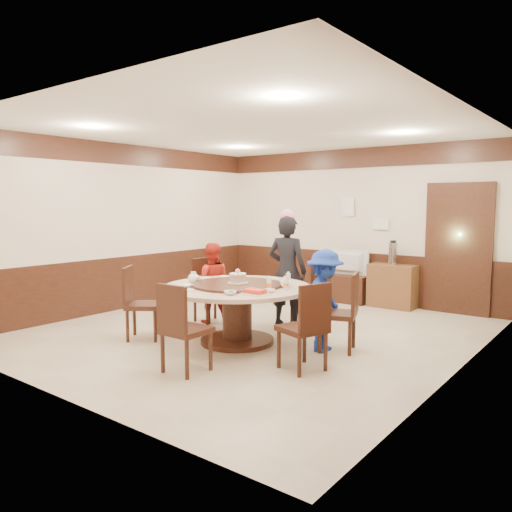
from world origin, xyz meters
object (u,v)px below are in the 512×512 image
Objects in this scene: banquet_table at (237,302)px; birthday_cake at (238,278)px; side_cabinet at (392,286)px; person_blue at (325,301)px; person_standing at (287,271)px; thermos at (393,254)px; person_red at (211,283)px; shrimp_platter at (255,292)px; television at (346,262)px; tv_stand at (346,288)px.

birthday_cake is (-0.02, 0.03, 0.31)m from banquet_table.
person_blue is at bearing -83.19° from side_cabinet.
person_standing is 1.30× the size of person_blue.
banquet_table is 1.52× the size of person_blue.
side_cabinet is 0.57m from thermos.
person_red reaches higher than side_cabinet.
side_cabinet is (0.15, 3.72, -0.40)m from shrimp_platter.
person_red is 1.52× the size of side_cabinet.
television is (-0.73, 3.69, -0.05)m from shrimp_platter.
birthday_cake is 0.89× the size of shrimp_platter.
person_blue is 3.29× the size of thermos.
person_standing reaches higher than person_blue.
side_cabinet is (0.88, 0.03, -0.35)m from television.
banquet_table is 0.73m from shrimp_platter.
person_standing reaches higher than shrimp_platter.
birthday_cake is at bearing 145.85° from shrimp_platter.
person_red reaches higher than birthday_cake.
banquet_table is 2.39× the size of television.
thermos is at bearing 87.92° from shrimp_platter.
television is at bearing 11.76° from person_blue.
side_cabinet is (0.88, 0.03, 0.12)m from tv_stand.
thermos is at bearing 78.03° from banquet_table.
birthday_cake is at bearing 114.27° from banquet_table.
television reaches higher than side_cabinet.
thermos is (0.87, 0.03, 0.21)m from television.
television is 2.09× the size of thermos.
side_cabinet reaches higher than tv_stand.
banquet_table is at bearing -65.73° from birthday_cake.
television is (-1.23, 2.96, 0.10)m from person_blue.
person_red reaches higher than tv_stand.
person_red is 1.19m from birthday_cake.
side_cabinet is (0.74, 2.18, -0.44)m from person_standing.
person_blue is at bearing 55.54° from shrimp_platter.
person_standing is 2.34m from side_cabinet.
person_blue is (1.08, 0.37, 0.09)m from banquet_table.
birthday_cake reaches higher than tv_stand.
banquet_table is at bearing 90.02° from television.
thermos reaches higher than side_cabinet.
tv_stand is 2.24× the size of thermos.
person_red is 1.89m from shrimp_platter.
banquet_table is 1.14m from person_blue.
person_blue is 1.16m from birthday_cake.
person_standing is 6.13× the size of birthday_cake.
television is 0.95m from side_cabinet.
birthday_cake is at bearing -102.34° from thermos.
person_red is at bearing 69.47° from television.
shrimp_platter is at bearing -92.08° from thermos.
thermos is (-0.01, 0.00, 0.56)m from side_cabinet.
shrimp_platter is at bearing -34.15° from birthday_cake.
person_blue reaches higher than person_red.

